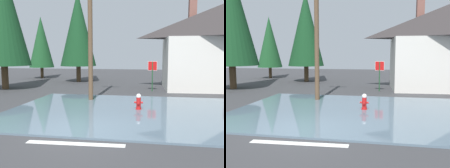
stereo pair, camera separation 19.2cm
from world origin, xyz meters
The scene contains 10 objects.
ground_plane centered at (0.00, 0.00, -0.05)m, with size 80.00×80.00×0.10m, color #38383A.
flood_puddle centered at (1.93, 3.57, 0.04)m, with size 12.79×8.76×0.08m, color slate.
lane_stop_bar centered at (0.32, -1.22, 0.00)m, with size 3.21×0.30×0.01m, color silver.
fire_hydrant centered at (1.97, 3.90, 0.43)m, with size 0.44×0.37×0.87m.
utility_pole centered at (-1.10, 6.12, 4.52)m, with size 1.60×0.28×8.69m.
stop_sign_far centered at (2.54, 10.83, 1.65)m, with size 0.70×0.14×2.33m.
house centered at (8.04, 12.95, 3.57)m, with size 10.06×6.13×7.41m.
pine_tree_tall_left centered at (-9.47, 10.11, 6.36)m, with size 4.33×4.33×10.82m.
pine_tree_mid_left centered at (-10.83, 19.77, 4.31)m, with size 2.93×2.93×7.33m.
pine_tree_short_left centered at (-5.22, 16.64, 5.47)m, with size 3.72×3.72×9.29m.
Camera 2 is at (2.99, -8.51, 2.81)m, focal length 40.01 mm.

